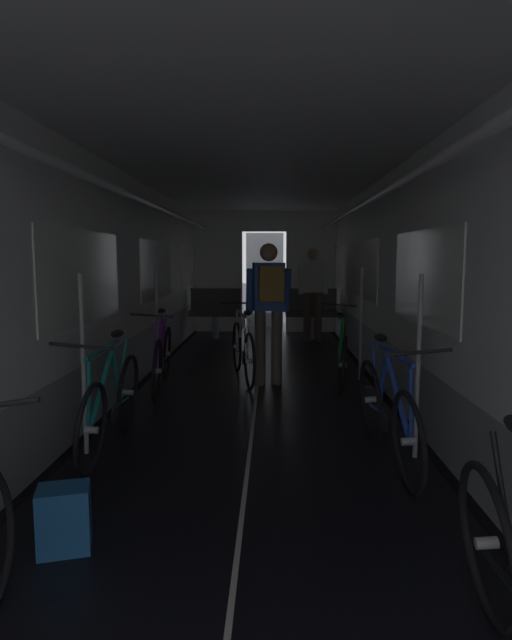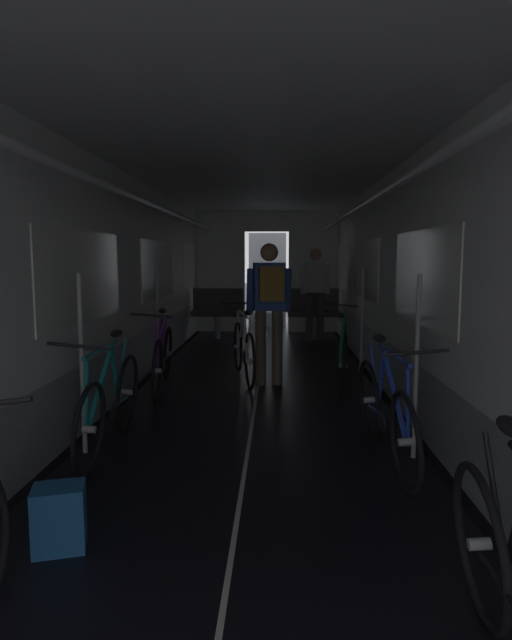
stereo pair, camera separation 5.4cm
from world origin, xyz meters
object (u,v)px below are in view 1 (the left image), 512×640
(bench_seat_far_left, at_px, (215,308))
(person_standing_near_bench, at_px, (313,288))
(bicycle_teal, at_px, (112,403))
(bicycle_green, at_px, (342,353))
(person_cyclist_aisle, at_px, (269,301))
(bicycle_white_in_aisle, at_px, (243,349))
(bicycle_blue, at_px, (387,411))
(bicycle_purple, at_px, (162,357))
(bench_seat_far_right, at_px, (311,309))
(backpack_on_floor, at_px, (64,519))

(bench_seat_far_left, relative_size, person_standing_near_bench, 0.58)
(bicycle_teal, bearing_deg, bicycle_green, 47.03)
(bicycle_green, bearing_deg, person_cyclist_aisle, -175.70)
(bench_seat_far_left, xyz_separation_m, bicycle_teal, (-0.19, -5.89, -0.18))
(bicycle_teal, relative_size, bicycle_white_in_aisle, 1.02)
(bicycle_green, relative_size, bicycle_white_in_aisle, 1.02)
(bicycle_blue, bearing_deg, person_standing_near_bench, 91.33)
(bicycle_purple, distance_m, bicycle_teal, 1.92)
(bench_seat_far_right, relative_size, bicycle_teal, 0.58)
(bicycle_teal, height_order, person_cyclist_aisle, person_cyclist_aisle)
(bench_seat_far_left, height_order, bicycle_white_in_aisle, bench_seat_far_left)
(bench_seat_far_right, height_order, person_cyclist_aisle, person_cyclist_aisle)
(person_standing_near_bench, bearing_deg, person_cyclist_aisle, -102.99)
(bicycle_green, height_order, person_cyclist_aisle, person_cyclist_aisle)
(bicycle_blue, relative_size, bicycle_purple, 1.00)
(bench_seat_far_left, bearing_deg, person_cyclist_aisle, -74.37)
(bicycle_purple, bearing_deg, bicycle_blue, -44.56)
(bench_seat_far_left, distance_m, bicycle_white_in_aisle, 3.51)
(bicycle_green, height_order, bicycle_blue, same)
(bicycle_white_in_aisle, distance_m, backpack_on_floor, 3.98)
(bicycle_blue, relative_size, bicycle_teal, 1.00)
(bicycle_blue, bearing_deg, backpack_on_floor, -146.36)
(bicycle_white_in_aisle, xyz_separation_m, backpack_on_floor, (-0.71, -3.91, -0.21))
(bicycle_white_in_aisle, bearing_deg, bench_seat_far_left, 101.69)
(bicycle_white_in_aisle, bearing_deg, bicycle_teal, -110.06)
(bicycle_blue, xyz_separation_m, backpack_on_floor, (-1.93, -1.29, -0.21))
(person_standing_near_bench, distance_m, backpack_on_floor, 7.24)
(backpack_on_floor, bearing_deg, bench_seat_far_right, 76.25)
(bench_seat_far_right, xyz_separation_m, bicycle_white_in_aisle, (-1.09, -3.43, -0.18))
(bicycle_purple, relative_size, backpack_on_floor, 4.97)
(bicycle_teal, distance_m, person_cyclist_aisle, 2.58)
(bicycle_white_in_aisle, bearing_deg, bicycle_blue, -64.99)
(bicycle_blue, relative_size, backpack_on_floor, 4.98)
(bicycle_purple, relative_size, person_standing_near_bench, 1.00)
(bench_seat_far_left, distance_m, bicycle_blue, 6.36)
(bicycle_blue, bearing_deg, person_cyclist_aisle, 110.89)
(person_cyclist_aisle, bearing_deg, backpack_on_floor, -105.84)
(bench_seat_far_right, distance_m, bicycle_teal, 6.22)
(bench_seat_far_right, relative_size, bicycle_green, 0.58)
(bicycle_white_in_aisle, bearing_deg, person_standing_near_bench, 70.35)
(bicycle_green, distance_m, bicycle_white_in_aisle, 1.22)
(bench_seat_far_left, relative_size, bench_seat_far_right, 1.00)
(bicycle_purple, xyz_separation_m, backpack_on_floor, (0.19, -3.38, -0.21))
(bicycle_white_in_aisle, height_order, person_standing_near_bench, person_standing_near_bench)
(bicycle_white_in_aisle, distance_m, person_standing_near_bench, 3.30)
(bicycle_blue, distance_m, person_cyclist_aisle, 2.60)
(bicycle_teal, bearing_deg, bench_seat_far_left, 88.19)
(bicycle_purple, xyz_separation_m, person_cyclist_aisle, (1.23, 0.26, 0.63))
(bench_seat_far_right, height_order, person_standing_near_bench, person_standing_near_bench)
(bicycle_blue, xyz_separation_m, bicycle_white_in_aisle, (-1.22, 2.62, 0.00))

